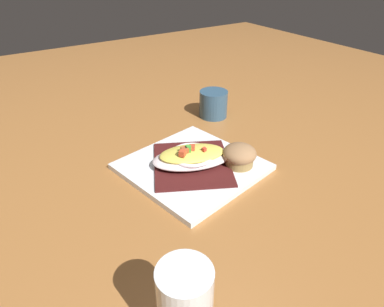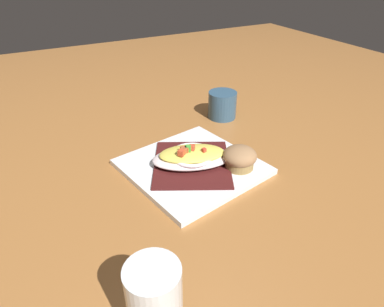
# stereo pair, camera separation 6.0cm
# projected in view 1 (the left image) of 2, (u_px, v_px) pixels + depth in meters

# --- Properties ---
(ground_plane) EXTENTS (2.60, 2.60, 0.00)m
(ground_plane) POSITION_uv_depth(u_px,v_px,m) (192.00, 169.00, 0.79)
(ground_plane) COLOR #9E6432
(square_plate) EXTENTS (0.33, 0.33, 0.01)m
(square_plate) POSITION_uv_depth(u_px,v_px,m) (192.00, 167.00, 0.79)
(square_plate) COLOR white
(square_plate) RESTS_ON ground_plane
(folded_napkin) EXTENTS (0.25, 0.24, 0.00)m
(folded_napkin) POSITION_uv_depth(u_px,v_px,m) (192.00, 164.00, 0.78)
(folded_napkin) COLOR #441515
(folded_napkin) RESTS_ON square_plate
(gratin_dish) EXTENTS (0.16, 0.21, 0.05)m
(gratin_dish) POSITION_uv_depth(u_px,v_px,m) (192.00, 156.00, 0.77)
(gratin_dish) COLOR silver
(gratin_dish) RESTS_ON folded_napkin
(muffin) EXTENTS (0.08, 0.08, 0.05)m
(muffin) POSITION_uv_depth(u_px,v_px,m) (239.00, 155.00, 0.77)
(muffin) COLOR olive
(muffin) RESTS_ON square_plate
(coffee_mug) EXTENTS (0.09, 0.10, 0.08)m
(coffee_mug) POSITION_uv_depth(u_px,v_px,m) (213.00, 105.00, 1.02)
(coffee_mug) COLOR #30516B
(coffee_mug) RESTS_ON ground_plane
(stemmed_glass) EXTENTS (0.07, 0.07, 0.14)m
(stemmed_glass) POSITION_uv_depth(u_px,v_px,m) (185.00, 296.00, 0.40)
(stemmed_glass) COLOR white
(stemmed_glass) RESTS_ON ground_plane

